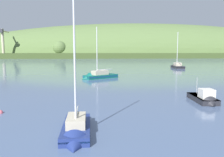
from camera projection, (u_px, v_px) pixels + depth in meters
name	position (u px, v px, depth m)	size (l,w,h in m)	color
far_shoreline_hill	(138.00, 56.00, 224.07)	(482.50, 103.14, 61.76)	#3C4E24
dockside_crane	(3.00, 43.00, 177.18)	(4.52, 17.38, 22.04)	#4C4C51
sailboat_near_mooring	(177.00, 67.00, 82.80)	(3.23, 8.44, 13.80)	#232328
sailboat_midwater_white	(76.00, 133.00, 17.54)	(2.18, 6.80, 10.79)	navy
sailboat_far_left	(97.00, 77.00, 52.58)	(8.89, 7.00, 12.63)	#0F564C
fishing_boat_moored	(204.00, 100.00, 28.63)	(2.44, 5.91, 3.55)	#232328
mooring_buoy_off_fishing_boat	(0.00, 113.00, 23.75)	(0.65, 0.65, 0.73)	#E06675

